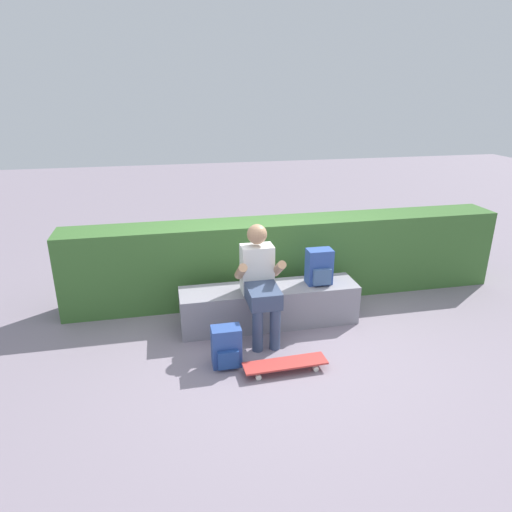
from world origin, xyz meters
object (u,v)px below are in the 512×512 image
person_skater (260,279)px  backpack_on_ground (227,347)px  skateboard_near_person (285,364)px  bench_main (269,305)px  backpack_on_bench (319,267)px

person_skater → backpack_on_ground: person_skater is taller
person_skater → skateboard_near_person: person_skater is taller
bench_main → person_skater: person_skater is taller
bench_main → person_skater: size_ratio=1.65×
backpack_on_bench → backpack_on_ground: bearing=-148.5°
bench_main → backpack_on_ground: size_ratio=4.96×
skateboard_near_person → backpack_on_bench: backpack_on_bench is taller
backpack_on_ground → skateboard_near_person: bearing=-22.2°
person_skater → skateboard_near_person: (0.09, -0.72, -0.57)m
bench_main → backpack_on_ground: bearing=-129.4°
bench_main → skateboard_near_person: 0.95m
person_skater → backpack_on_bench: (0.72, 0.20, -0.01)m
skateboard_near_person → backpack_on_bench: bearing=55.6°
backpack_on_bench → backpack_on_ground: backpack_on_bench is taller
backpack_on_ground → backpack_on_bench: bearing=31.5°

